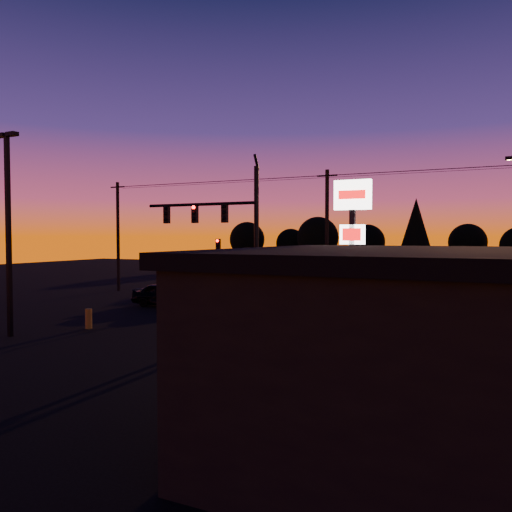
{
  "coord_description": "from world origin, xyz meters",
  "views": [
    {
      "loc": [
        12.18,
        -18.4,
        4.52
      ],
      "look_at": [
        1.0,
        5.0,
        3.5
      ],
      "focal_mm": 35.0,
      "sensor_mm": 36.0,
      "label": 1
    }
  ],
  "objects_px": {
    "pylon_sign": "(352,227)",
    "suv_parked": "(385,351)",
    "parking_lot_light": "(8,220)",
    "car_mid": "(204,297)",
    "secondary_signal": "(218,260)",
    "car_right": "(351,304)",
    "traffic_signal_mast": "(228,228)",
    "car_left": "(166,295)",
    "bollard": "(89,319)"
  },
  "relations": [
    {
      "from": "pylon_sign",
      "to": "suv_parked",
      "type": "bearing_deg",
      "value": -56.0
    },
    {
      "from": "parking_lot_light",
      "to": "suv_parked",
      "type": "distance_m",
      "value": 17.12
    },
    {
      "from": "pylon_sign",
      "to": "car_mid",
      "type": "xyz_separation_m",
      "value": [
        -11.47,
        7.3,
        -4.26
      ]
    },
    {
      "from": "parking_lot_light",
      "to": "car_mid",
      "type": "relative_size",
      "value": 2.29
    },
    {
      "from": "secondary_signal",
      "to": "parking_lot_light",
      "type": "bearing_deg",
      "value": -99.79
    },
    {
      "from": "secondary_signal",
      "to": "car_right",
      "type": "height_order",
      "value": "secondary_signal"
    },
    {
      "from": "pylon_sign",
      "to": "car_right",
      "type": "height_order",
      "value": "pylon_sign"
    },
    {
      "from": "pylon_sign",
      "to": "secondary_signal",
      "type": "bearing_deg",
      "value": 140.23
    },
    {
      "from": "secondary_signal",
      "to": "parking_lot_light",
      "type": "relative_size",
      "value": 0.48
    },
    {
      "from": "secondary_signal",
      "to": "traffic_signal_mast",
      "type": "bearing_deg",
      "value": -56.81
    },
    {
      "from": "parking_lot_light",
      "to": "car_left",
      "type": "distance_m",
      "value": 12.0
    },
    {
      "from": "bollard",
      "to": "car_right",
      "type": "height_order",
      "value": "car_right"
    },
    {
      "from": "bollard",
      "to": "car_mid",
      "type": "distance_m",
      "value": 8.92
    },
    {
      "from": "pylon_sign",
      "to": "parking_lot_light",
      "type": "bearing_deg",
      "value": -162.77
    },
    {
      "from": "traffic_signal_mast",
      "to": "car_mid",
      "type": "xyz_separation_m",
      "value": [
        -4.37,
        4.8,
        -4.28
      ]
    },
    {
      "from": "traffic_signal_mast",
      "to": "pylon_sign",
      "type": "relative_size",
      "value": 1.26
    },
    {
      "from": "secondary_signal",
      "to": "car_left",
      "type": "xyz_separation_m",
      "value": [
        -1.95,
        -3.38,
        -2.11
      ]
    },
    {
      "from": "car_right",
      "to": "suv_parked",
      "type": "distance_m",
      "value": 10.77
    },
    {
      "from": "parking_lot_light",
      "to": "bollard",
      "type": "bearing_deg",
      "value": 58.37
    },
    {
      "from": "car_right",
      "to": "traffic_signal_mast",
      "type": "bearing_deg",
      "value": -35.99
    },
    {
      "from": "bollard",
      "to": "car_left",
      "type": "distance_m",
      "value": 8.25
    },
    {
      "from": "parking_lot_light",
      "to": "car_right",
      "type": "xyz_separation_m",
      "value": [
        12.55,
        11.75,
        -4.51
      ]
    },
    {
      "from": "pylon_sign",
      "to": "car_left",
      "type": "relative_size",
      "value": 1.54
    },
    {
      "from": "car_mid",
      "to": "secondary_signal",
      "type": "bearing_deg",
      "value": 14.12
    },
    {
      "from": "car_mid",
      "to": "suv_parked",
      "type": "relative_size",
      "value": 0.88
    },
    {
      "from": "traffic_signal_mast",
      "to": "car_left",
      "type": "distance_m",
      "value": 9.02
    },
    {
      "from": "pylon_sign",
      "to": "car_left",
      "type": "distance_m",
      "value": 15.99
    },
    {
      "from": "suv_parked",
      "to": "car_left",
      "type": "bearing_deg",
      "value": 127.3
    },
    {
      "from": "parking_lot_light",
      "to": "pylon_sign",
      "type": "xyz_separation_m",
      "value": [
        14.5,
        4.5,
        -0.36
      ]
    },
    {
      "from": "pylon_sign",
      "to": "car_mid",
      "type": "distance_m",
      "value": 14.25
    },
    {
      "from": "secondary_signal",
      "to": "car_right",
      "type": "xyz_separation_m",
      "value": [
        10.05,
        -2.74,
        -2.1
      ]
    },
    {
      "from": "car_right",
      "to": "suv_parked",
      "type": "height_order",
      "value": "car_right"
    },
    {
      "from": "traffic_signal_mast",
      "to": "parking_lot_light",
      "type": "bearing_deg",
      "value": -136.63
    },
    {
      "from": "car_right",
      "to": "suv_parked",
      "type": "bearing_deg",
      "value": 32.2
    },
    {
      "from": "secondary_signal",
      "to": "car_left",
      "type": "relative_size",
      "value": 0.99
    },
    {
      "from": "bollard",
      "to": "suv_parked",
      "type": "bearing_deg",
      "value": -4.97
    },
    {
      "from": "car_mid",
      "to": "suv_parked",
      "type": "distance_m",
      "value": 16.76
    },
    {
      "from": "traffic_signal_mast",
      "to": "car_right",
      "type": "xyz_separation_m",
      "value": [
        5.15,
        4.76,
        -4.18
      ]
    },
    {
      "from": "pylon_sign",
      "to": "car_mid",
      "type": "bearing_deg",
      "value": 147.54
    },
    {
      "from": "parking_lot_light",
      "to": "car_left",
      "type": "height_order",
      "value": "parking_lot_light"
    },
    {
      "from": "secondary_signal",
      "to": "bollard",
      "type": "height_order",
      "value": "secondary_signal"
    },
    {
      "from": "parking_lot_light",
      "to": "car_right",
      "type": "relative_size",
      "value": 1.75
    },
    {
      "from": "pylon_sign",
      "to": "bollard",
      "type": "xyz_separation_m",
      "value": [
        -12.68,
        -1.54,
        -4.43
      ]
    },
    {
      "from": "parking_lot_light",
      "to": "car_right",
      "type": "height_order",
      "value": "parking_lot_light"
    },
    {
      "from": "traffic_signal_mast",
      "to": "secondary_signal",
      "type": "xyz_separation_m",
      "value": [
        -4.9,
        7.49,
        -2.07
      ]
    },
    {
      "from": "traffic_signal_mast",
      "to": "car_mid",
      "type": "distance_m",
      "value": 7.78
    },
    {
      "from": "traffic_signal_mast",
      "to": "bollard",
      "type": "distance_m",
      "value": 8.2
    },
    {
      "from": "traffic_signal_mast",
      "to": "parking_lot_light",
      "type": "height_order",
      "value": "parking_lot_light"
    },
    {
      "from": "bollard",
      "to": "car_mid",
      "type": "bearing_deg",
      "value": 82.22
    },
    {
      "from": "car_left",
      "to": "secondary_signal",
      "type": "bearing_deg",
      "value": -37.44
    }
  ]
}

